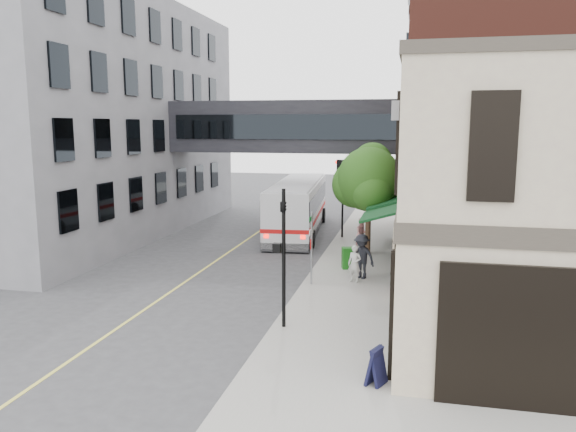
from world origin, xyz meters
The scene contains 16 objects.
ground centered at (0.00, 0.00, 0.00)m, with size 120.00×120.00×0.00m, color #38383A.
sidewalk_main centered at (2.00, 14.00, 0.07)m, with size 4.00×60.00×0.15m, color gray.
brick_building centered at (9.98, 15.00, 6.99)m, with size 13.76×18.00×14.00m.
opposite_building centered at (-17.00, 16.00, 7.00)m, with size 14.00×24.00×14.00m, color slate.
skyway_bridge centered at (-3.00, 18.00, 6.50)m, with size 14.00×3.18×3.00m.
traffic_signal_near centered at (0.37, 2.00, 2.98)m, with size 0.44×0.22×4.60m.
traffic_signal_far centered at (0.26, 17.00, 3.34)m, with size 0.53×0.28×4.50m.
street_sign_pole centered at (0.39, 7.00, 1.93)m, with size 0.08×0.75×3.00m.
street_tree centered at (2.19, 13.22, 3.91)m, with size 3.80×3.20×5.60m.
lane_marking centered at (-5.00, 10.00, 0.01)m, with size 0.12×40.00×0.01m, color #D8CC4C.
bus centered at (-2.55, 18.52, 1.76)m, with size 3.59×11.82×3.13m.
pedestrian_a centered at (2.08, 7.72, 0.93)m, with size 0.57×0.37×1.55m, color beige.
pedestrian_b centered at (1.85, 13.80, 0.99)m, with size 0.82×0.64×1.69m, color #DB8E8D.
pedestrian_c centered at (2.32, 8.36, 1.11)m, with size 1.23×0.71×1.91m, color black.
newspaper_box centered at (1.55, 9.88, 0.64)m, with size 0.49×0.43×0.98m, color #165C15.
sandwich_board centered at (3.60, -1.50, 0.63)m, with size 0.35×0.54×0.97m, color black.
Camera 1 is at (4.35, -14.95, 6.62)m, focal length 35.00 mm.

